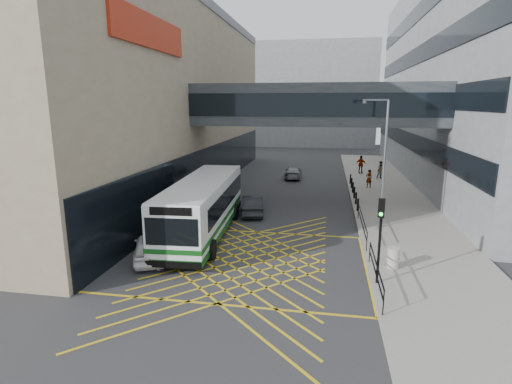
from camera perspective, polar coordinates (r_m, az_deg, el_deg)
The scene contains 18 objects.
ground at distance 20.07m, azimuth -2.03°, elevation -9.73°, with size 120.00×120.00×0.00m, color #333335.
building_whsmith at distance 40.59m, azimuth -23.14°, elevation 12.12°, with size 24.17×42.00×16.00m.
building_far at distance 78.39m, azimuth 5.92°, elevation 13.51°, with size 28.00×16.00×18.00m, color gray.
skybridge at distance 30.16m, azimuth 8.50°, elevation 12.21°, with size 20.00×4.10×3.00m.
pavement at distance 34.37m, azimuth 18.30°, elevation -0.75°, with size 6.00×54.00×0.16m, color gray.
box_junction at distance 20.07m, azimuth -2.04°, elevation -9.72°, with size 12.00×9.00×0.01m.
bus at distance 23.62m, azimuth -7.47°, elevation -1.90°, with size 3.48×11.86×3.28m.
car_white at distance 20.66m, azimuth -14.83°, elevation -7.49°, with size 1.75×4.28×1.36m, color white.
car_dark at distance 27.91m, azimuth -0.51°, elevation -1.84°, with size 1.68×4.29×1.34m, color black.
car_silver at distance 41.50m, azimuth 5.36°, elevation 2.85°, with size 1.77×4.19×1.30m, color gray.
traffic_light at distance 17.18m, azimuth 17.33°, elevation -5.05°, with size 0.29×0.44×3.72m.
street_lamp at distance 24.80m, azimuth 17.55°, elevation 4.86°, with size 1.68×0.89×7.69m.
litter_bin at distance 19.69m, azimuth 19.01°, elevation -8.88°, with size 0.56×0.56×0.97m, color #ADA89E.
kerb_railings at distance 21.15m, azimuth 15.64°, elevation -6.49°, with size 0.05×12.54×1.00m.
bollards at distance 33.96m, azimuth 13.77°, elevation 0.29°, with size 0.14×10.14×0.90m.
pedestrian_a at distance 37.35m, azimuth 15.83°, elevation 1.85°, with size 0.65×0.47×1.64m, color gray.
pedestrian_b at distance 42.23m, azimuth 17.42°, elevation 3.02°, with size 0.85×0.50×1.75m, color gray.
pedestrian_c at distance 44.72m, azimuth 14.77°, elevation 3.81°, with size 1.15×0.55×1.94m, color gray.
Camera 1 is at (3.95, -18.15, 7.61)m, focal length 28.00 mm.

